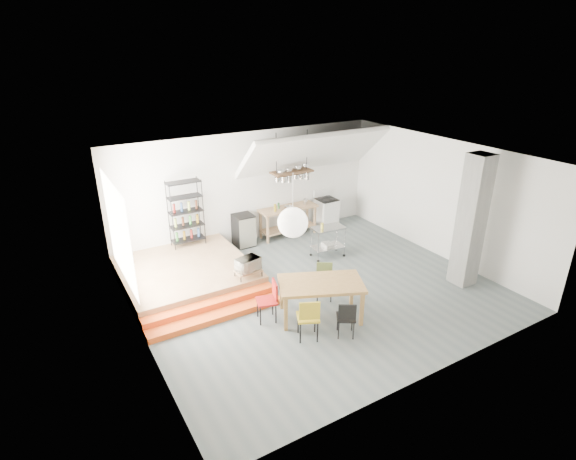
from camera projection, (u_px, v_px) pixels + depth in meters
floor at (316, 290)px, 10.70m from camera, size 8.00×8.00×0.00m
wall_back at (249, 188)px, 12.86m from camera, size 8.00×0.04×3.20m
wall_left at (136, 270)px, 8.20m from camera, size 0.04×7.00×3.20m
wall_right at (442, 199)px, 11.96m from camera, size 0.04×7.00×3.20m
ceiling at (319, 158)px, 9.46m from camera, size 8.00×7.00×0.02m
slope_ceiling at (314, 152)px, 12.86m from camera, size 4.40×1.44×1.32m
window_pane at (119, 232)px, 9.32m from camera, size 0.02×2.50×2.20m
platform at (186, 273)px, 11.03m from camera, size 3.00×3.00×0.40m
step_lower at (217, 316)px, 9.53m from camera, size 3.00×0.35×0.13m
step_upper at (211, 306)px, 9.79m from camera, size 3.00×0.35×0.27m
concrete_column at (471, 221)px, 10.44m from camera, size 0.50×0.50×3.20m
kitchen_counter at (288, 216)px, 13.47m from camera, size 1.80×0.60×0.91m
stove at (326, 212)px, 14.19m from camera, size 0.60×0.60×1.18m
pot_rack at (293, 174)px, 12.79m from camera, size 1.20×0.50×1.43m
wire_shelving at (186, 212)px, 11.79m from camera, size 0.88×0.38×1.80m
microwave_shelf at (248, 271)px, 10.42m from camera, size 0.60×0.40×0.16m
paper_lantern at (293, 222)px, 8.75m from camera, size 0.60×0.60×0.60m
dining_table at (321, 286)px, 9.37m from camera, size 2.00×1.61×0.83m
chair_mustard at (309, 316)px, 8.68m from camera, size 0.56×0.56×0.93m
chair_black at (346, 316)px, 8.80m from camera, size 0.51×0.51×0.80m
chair_olive at (324, 278)px, 10.20m from camera, size 0.53×0.53×0.84m
chair_red at (270, 298)px, 9.35m from camera, size 0.51×0.51×0.89m
rolling_cart at (328, 238)px, 12.15m from camera, size 0.92×0.57×0.87m
mini_fridge at (244, 230)px, 12.89m from camera, size 0.55×0.55×0.93m
microwave at (248, 264)px, 10.36m from camera, size 0.62×0.49×0.30m
bowl at (289, 207)px, 13.30m from camera, size 0.26×0.26×0.06m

